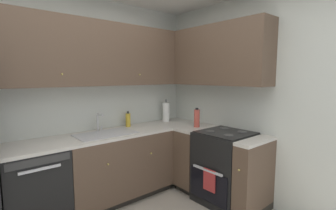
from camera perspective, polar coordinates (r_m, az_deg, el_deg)
wall_back at (r=3.27m, az=-21.25°, el=0.97°), size 3.52×0.05×2.57m
wall_right at (r=3.17m, az=22.10°, el=0.76°), size 0.05×3.30×2.57m
dishwasher at (r=3.03m, az=-28.59°, el=-16.64°), size 0.60×0.63×0.85m
lower_cabinets_back at (r=3.34m, az=-11.45°, el=-13.68°), size 1.35×0.62×0.85m
countertop_back at (r=3.21m, az=-11.64°, el=-6.36°), size 2.56×0.60×0.03m
lower_cabinets_right at (r=3.36m, az=10.86°, el=-13.53°), size 0.62×1.15×0.85m
countertop_right at (r=3.23m, az=10.99°, el=-6.24°), size 0.60×1.15×0.03m
oven_range at (r=3.28m, az=13.11°, el=-13.69°), size 0.68×0.62×1.03m
upper_cabinets_back at (r=3.19m, az=-15.87°, el=11.25°), size 2.24×0.34×0.77m
upper_cabinets_right at (r=3.43m, az=9.63°, el=11.08°), size 0.32×1.70×0.77m
sink at (r=3.11m, az=-14.12°, el=-7.26°), size 0.72×0.40×0.10m
faucet at (r=3.27m, az=-15.77°, el=-3.49°), size 0.07×0.16×0.23m
soap_bottle at (r=3.47m, az=-9.25°, el=-3.41°), size 0.07×0.07×0.22m
paper_towel_roll at (r=3.83m, az=-0.47°, el=-1.60°), size 0.11×0.11×0.35m
oil_bottle at (r=3.42m, az=6.70°, el=-3.03°), size 0.08×0.08×0.27m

